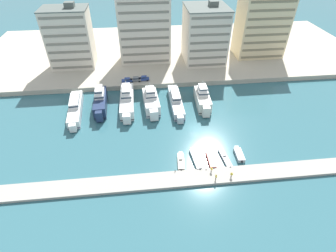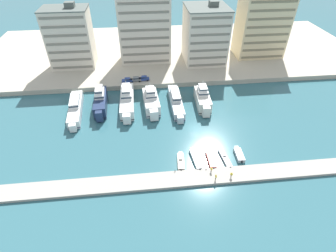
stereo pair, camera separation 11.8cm
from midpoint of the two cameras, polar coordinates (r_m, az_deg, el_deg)
ground_plane at (r=83.02m, az=5.75°, el=-0.49°), size 400.00×400.00×0.00m
quay_promenade at (r=135.06m, az=0.83°, el=16.20°), size 180.00×70.00×1.88m
pier_dock at (r=68.59m, az=8.93°, el=-10.86°), size 120.00×5.17×0.74m
yacht_white_far_left at (r=93.89m, az=-19.47°, el=3.75°), size 5.56×22.08×6.35m
yacht_navy_left at (r=93.47m, az=-14.46°, el=5.30°), size 4.64×17.99×8.95m
yacht_white_mid_left at (r=92.83m, az=-8.86°, el=5.70°), size 4.68×22.21×8.33m
yacht_white_center_left at (r=90.80m, az=-3.64°, el=5.41°), size 5.70×16.66×8.62m
yacht_silver_center at (r=92.03m, az=1.78°, el=5.42°), size 3.79×21.67×6.35m
yacht_ivory_center_right at (r=92.61m, az=7.57°, el=5.92°), size 4.82×15.85×8.76m
motorboat_cream_far_left at (r=71.31m, az=2.86°, el=-7.69°), size 2.34×6.91×1.52m
motorboat_grey_left at (r=72.34m, az=6.06°, el=-7.13°), size 2.38×8.61×0.95m
motorboat_red_mid_left at (r=72.86m, az=9.31°, el=-7.08°), size 1.87×7.66×0.98m
motorboat_grey_center_left at (r=74.03m, az=12.28°, el=-6.76°), size 2.25×8.06×1.11m
motorboat_grey_center at (r=75.68m, az=15.24°, el=-6.02°), size 2.19×6.16×1.06m
car_blue_far_left at (r=104.17m, az=-8.83°, el=9.84°), size 4.14×2.01×1.80m
car_grey_left at (r=104.48m, az=-6.99°, el=10.10°), size 4.16×2.04×1.80m
car_blue_mid_left at (r=104.79m, az=-5.21°, el=10.32°), size 4.14×2.00×1.80m
apartment_block_far_left at (r=120.07m, az=-20.49°, el=17.54°), size 17.88×12.53×25.46m
apartment_block_left at (r=118.33m, az=-5.09°, el=20.33°), size 21.71×12.38×29.15m
apartment_block_mid_left at (r=119.34m, az=8.06°, el=19.14°), size 17.28×18.35×24.67m
apartment_block_center_left at (r=129.97m, az=19.81°, el=19.90°), size 21.07×13.46×28.54m
pedestrian_near_edge at (r=68.40m, az=13.70°, el=-10.20°), size 0.57×0.41×1.65m
pedestrian_mid_deck at (r=67.03m, az=10.44°, el=-10.77°), size 0.31×0.68×1.77m
pedestrian_far_side at (r=68.66m, az=9.48°, el=-9.24°), size 0.44×0.48×1.58m
bollard_west at (r=68.24m, az=1.59°, el=-9.69°), size 0.20×0.20×0.61m
bollard_west_mid at (r=69.52m, az=8.37°, el=-9.07°), size 0.20×0.20×0.61m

